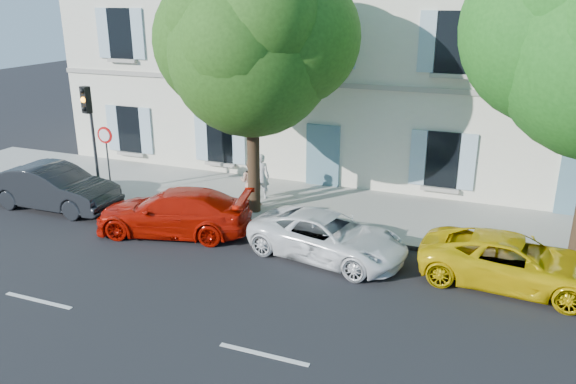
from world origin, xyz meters
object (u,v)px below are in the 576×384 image
at_px(car_dark_sedan, 54,187).
at_px(tree_left, 251,53).
at_px(pedestrian_b, 251,182).
at_px(car_yellow_supercar, 513,262).
at_px(traffic_light, 89,117).
at_px(car_white_coupe, 328,236).
at_px(pedestrian_a, 261,176).
at_px(road_sign, 106,147).
at_px(car_red_coupe, 174,212).

height_order(car_dark_sedan, tree_left, tree_left).
bearing_deg(pedestrian_b, tree_left, 124.17).
distance_m(car_yellow_supercar, tree_left, 9.67).
relative_size(car_dark_sedan, traffic_light, 1.18).
bearing_deg(pedestrian_b, traffic_light, 9.16).
height_order(car_dark_sedan, pedestrian_b, pedestrian_b).
xyz_separation_m(car_white_coupe, pedestrian_b, (-3.65, 2.73, 0.35)).
relative_size(car_dark_sedan, pedestrian_b, 2.81).
relative_size(car_yellow_supercar, pedestrian_b, 2.79).
relative_size(tree_left, pedestrian_a, 4.92).
xyz_separation_m(car_yellow_supercar, road_sign, (-13.65, 1.50, 1.36)).
distance_m(traffic_light, pedestrian_a, 6.39).
height_order(car_yellow_supercar, pedestrian_b, pedestrian_b).
height_order(car_red_coupe, car_white_coupe, car_red_coupe).
relative_size(car_white_coupe, pedestrian_b, 2.74).
bearing_deg(traffic_light, pedestrian_b, 10.37).
height_order(tree_left, pedestrian_b, tree_left).
xyz_separation_m(traffic_light, pedestrian_b, (5.73, 1.05, -2.03)).
bearing_deg(car_yellow_supercar, pedestrian_b, 77.74).
xyz_separation_m(car_red_coupe, car_yellow_supercar, (9.87, 0.26, -0.06)).
bearing_deg(car_red_coupe, car_yellow_supercar, 78.86).
distance_m(car_red_coupe, pedestrian_b, 3.13).
relative_size(car_dark_sedan, road_sign, 1.81).
xyz_separation_m(car_white_coupe, traffic_light, (-9.38, 1.68, 2.38)).
bearing_deg(car_red_coupe, pedestrian_b, 141.93).
distance_m(car_white_coupe, pedestrian_a, 5.01).
relative_size(car_dark_sedan, car_yellow_supercar, 1.01).
distance_m(car_white_coupe, road_sign, 9.03).
distance_m(car_red_coupe, traffic_light, 5.27).
height_order(car_red_coupe, car_yellow_supercar, car_red_coupe).
height_order(car_white_coupe, tree_left, tree_left).
bearing_deg(traffic_light, car_yellow_supercar, -6.04).
height_order(car_red_coupe, road_sign, road_sign).
height_order(car_white_coupe, traffic_light, traffic_light).
xyz_separation_m(car_yellow_supercar, pedestrian_b, (-8.53, 2.56, 0.34)).
relative_size(car_dark_sedan, tree_left, 0.57).
xyz_separation_m(tree_left, traffic_light, (-6.08, -0.56, -2.36)).
xyz_separation_m(car_red_coupe, car_white_coupe, (4.99, 0.09, -0.07)).
bearing_deg(car_dark_sedan, tree_left, -74.28).
relative_size(car_red_coupe, car_yellow_supercar, 1.05).
bearing_deg(road_sign, car_dark_sedan, -132.33).
height_order(car_red_coupe, pedestrian_a, pedestrian_a).
xyz_separation_m(car_dark_sedan, car_yellow_supercar, (14.92, -0.11, -0.12)).
relative_size(tree_left, road_sign, 3.15).
height_order(car_yellow_supercar, traffic_light, traffic_light).
bearing_deg(car_white_coupe, car_dark_sedan, 99.17).
xyz_separation_m(car_white_coupe, tree_left, (-3.30, 2.24, 4.74)).
height_order(car_dark_sedan, car_white_coupe, car_dark_sedan).
distance_m(car_yellow_supercar, pedestrian_b, 8.91).
bearing_deg(car_dark_sedan, road_sign, -42.79).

